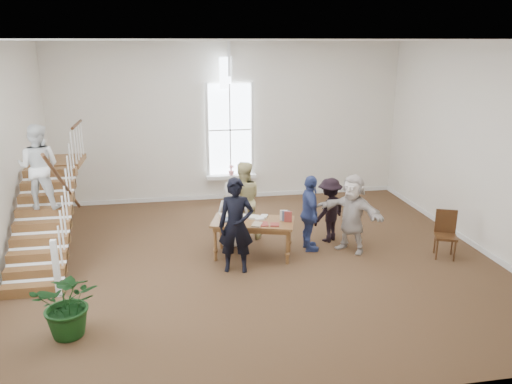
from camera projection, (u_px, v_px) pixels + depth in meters
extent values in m
plane|color=#432C1A|center=(257.00, 259.00, 10.70)|extent=(10.00, 10.00, 0.00)
plane|color=silver|center=(230.00, 123.00, 14.29)|extent=(10.00, 0.00, 10.00)
plane|color=silver|center=(325.00, 241.00, 5.80)|extent=(10.00, 0.00, 10.00)
plane|color=silver|center=(482.00, 148.00, 10.88)|extent=(0.00, 9.00, 9.00)
plane|color=white|center=(257.00, 40.00, 9.40)|extent=(10.00, 10.00, 0.00)
cube|color=white|center=(231.00, 176.00, 14.57)|extent=(1.45, 0.28, 0.10)
plane|color=white|center=(230.00, 130.00, 14.29)|extent=(2.60, 0.00, 2.60)
plane|color=white|center=(229.00, 73.00, 13.83)|extent=(0.60, 0.60, 0.85)
cube|color=white|center=(231.00, 196.00, 14.89)|extent=(10.00, 0.04, 0.12)
imported|color=pink|center=(231.00, 170.00, 14.48)|extent=(0.17, 0.17, 0.30)
cube|color=brown|center=(33.00, 289.00, 9.19)|extent=(1.10, 0.30, 0.20)
cube|color=brown|center=(35.00, 272.00, 9.42)|extent=(1.10, 0.30, 0.20)
cube|color=brown|center=(38.00, 256.00, 9.64)|extent=(1.10, 0.30, 0.20)
cube|color=brown|center=(40.00, 241.00, 9.87)|extent=(1.10, 0.30, 0.20)
cube|color=brown|center=(42.00, 226.00, 10.09)|extent=(1.10, 0.30, 0.20)
cube|color=brown|center=(45.00, 212.00, 10.32)|extent=(1.10, 0.30, 0.20)
cube|color=brown|center=(47.00, 198.00, 10.54)|extent=(1.10, 0.30, 0.20)
cube|color=brown|center=(49.00, 185.00, 10.77)|extent=(1.10, 0.30, 0.20)
cube|color=brown|center=(51.00, 173.00, 10.99)|extent=(1.10, 0.30, 0.20)
cube|color=brown|center=(59.00, 162.00, 11.83)|extent=(1.10, 1.20, 0.12)
cube|color=white|center=(56.00, 268.00, 9.00)|extent=(0.10, 0.10, 1.10)
cylinder|color=#33170E|center=(64.00, 184.00, 9.93)|extent=(0.07, 2.74, 1.86)
imported|color=silver|center=(39.00, 167.00, 10.04)|extent=(0.94, 0.79, 1.72)
cube|color=brown|center=(253.00, 222.00, 10.65)|extent=(1.90, 1.33, 0.05)
cube|color=brown|center=(253.00, 225.00, 10.67)|extent=(1.76, 1.18, 0.10)
cylinder|color=brown|center=(215.00, 244.00, 10.53)|extent=(0.07, 0.07, 0.76)
cylinder|color=brown|center=(287.00, 247.00, 10.36)|extent=(0.07, 0.07, 0.76)
cylinder|color=brown|center=(221.00, 233.00, 11.17)|extent=(0.07, 0.07, 0.76)
cylinder|color=brown|center=(289.00, 236.00, 10.99)|extent=(0.07, 0.07, 0.76)
cube|color=silver|center=(245.00, 216.00, 10.87)|extent=(0.22, 0.24, 0.03)
cube|color=beige|center=(227.00, 218.00, 10.75)|extent=(0.30, 0.34, 0.03)
cube|color=tan|center=(236.00, 217.00, 10.76)|extent=(0.32, 0.34, 0.06)
cube|color=silver|center=(251.00, 216.00, 10.84)|extent=(0.25, 0.26, 0.04)
cube|color=#4C5972|center=(235.00, 222.00, 10.52)|extent=(0.22, 0.27, 0.02)
cube|color=maroon|center=(263.00, 224.00, 10.41)|extent=(0.25, 0.27, 0.02)
cube|color=white|center=(259.00, 218.00, 10.75)|extent=(0.21, 0.23, 0.04)
cube|color=#BFB299|center=(226.00, 219.00, 10.73)|extent=(0.22, 0.30, 0.03)
cube|color=silver|center=(254.00, 217.00, 10.79)|extent=(0.24, 0.23, 0.04)
cube|color=beige|center=(224.00, 216.00, 10.87)|extent=(0.18, 0.27, 0.05)
cube|color=tan|center=(257.00, 225.00, 10.36)|extent=(0.29, 0.33, 0.04)
cube|color=silver|center=(264.00, 216.00, 10.85)|extent=(0.21, 0.24, 0.04)
cube|color=#4C5972|center=(227.00, 220.00, 10.63)|extent=(0.25, 0.22, 0.05)
cube|color=maroon|center=(275.00, 225.00, 10.36)|extent=(0.22, 0.22, 0.03)
imported|color=black|center=(236.00, 226.00, 9.90)|extent=(0.79, 0.60, 1.94)
imported|color=silver|center=(233.00, 214.00, 11.16)|extent=(0.79, 0.54, 1.55)
imported|color=#CABE7E|center=(243.00, 200.00, 11.63)|extent=(0.93, 0.74, 1.85)
imported|color=navy|center=(310.00, 213.00, 10.95)|extent=(0.46, 1.02, 1.71)
imported|color=black|center=(329.00, 210.00, 11.50)|extent=(1.12, 1.03, 1.51)
imported|color=beige|center=(352.00, 213.00, 10.91)|extent=(1.45, 1.56, 1.74)
imported|color=#103410|center=(69.00, 303.00, 7.78)|extent=(1.10, 0.98, 1.13)
cube|color=#33170E|center=(446.00, 237.00, 10.67)|extent=(0.58, 0.58, 0.05)
cube|color=#33170E|center=(446.00, 221.00, 10.77)|extent=(0.42, 0.21, 0.53)
cylinder|color=#33170E|center=(437.00, 250.00, 10.61)|extent=(0.04, 0.04, 0.46)
cylinder|color=#33170E|center=(455.00, 251.00, 10.54)|extent=(0.04, 0.04, 0.46)
cylinder|color=#33170E|center=(435.00, 243.00, 10.94)|extent=(0.04, 0.04, 0.46)
cylinder|color=#33170E|center=(452.00, 245.00, 10.87)|extent=(0.04, 0.04, 0.46)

